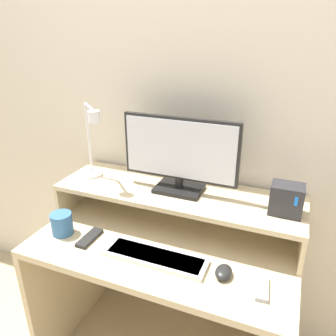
{
  "coord_description": "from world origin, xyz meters",
  "views": [
    {
      "loc": [
        0.46,
        -0.78,
        1.54
      ],
      "look_at": [
        0.0,
        0.34,
        1.03
      ],
      "focal_mm": 35.0,
      "sensor_mm": 36.0,
      "label": 1
    }
  ],
  "objects_px": {
    "router_dock": "(286,199)",
    "remote_control": "(90,238)",
    "keyboard": "(155,257)",
    "monitor": "(180,154)",
    "mug": "(62,224)",
    "mouse": "(224,272)",
    "desk_lamp": "(92,144)",
    "remote_secondary": "(262,288)"
  },
  "relations": [
    {
      "from": "monitor",
      "to": "remote_secondary",
      "type": "height_order",
      "value": "monitor"
    },
    {
      "from": "monitor",
      "to": "mouse",
      "type": "xyz_separation_m",
      "value": [
        0.28,
        -0.28,
        -0.33
      ]
    },
    {
      "from": "keyboard",
      "to": "router_dock",
      "type": "bearing_deg",
      "value": 29.94
    },
    {
      "from": "mug",
      "to": "router_dock",
      "type": "bearing_deg",
      "value": 15.56
    },
    {
      "from": "router_dock",
      "to": "remote_control",
      "type": "xyz_separation_m",
      "value": [
        -0.76,
        -0.25,
        -0.22
      ]
    },
    {
      "from": "remote_secondary",
      "to": "remote_control",
      "type": "bearing_deg",
      "value": 177.98
    },
    {
      "from": "desk_lamp",
      "to": "mouse",
      "type": "xyz_separation_m",
      "value": [
        0.69,
        -0.23,
        -0.34
      ]
    },
    {
      "from": "desk_lamp",
      "to": "remote_secondary",
      "type": "bearing_deg",
      "value": -16.65
    },
    {
      "from": "mouse",
      "to": "remote_secondary",
      "type": "bearing_deg",
      "value": -7.86
    },
    {
      "from": "monitor",
      "to": "mug",
      "type": "bearing_deg",
      "value": -148.01
    },
    {
      "from": "monitor",
      "to": "mug",
      "type": "xyz_separation_m",
      "value": [
        -0.45,
        -0.28,
        -0.29
      ]
    },
    {
      "from": "mouse",
      "to": "mug",
      "type": "xyz_separation_m",
      "value": [
        -0.73,
        0.0,
        0.03
      ]
    },
    {
      "from": "mouse",
      "to": "remote_secondary",
      "type": "relative_size",
      "value": 0.69
    },
    {
      "from": "keyboard",
      "to": "mouse",
      "type": "height_order",
      "value": "mouse"
    },
    {
      "from": "desk_lamp",
      "to": "monitor",
      "type": "bearing_deg",
      "value": 7.02
    },
    {
      "from": "keyboard",
      "to": "mug",
      "type": "bearing_deg",
      "value": 179.13
    },
    {
      "from": "remote_control",
      "to": "monitor",
      "type": "bearing_deg",
      "value": 41.51
    },
    {
      "from": "desk_lamp",
      "to": "remote_control",
      "type": "xyz_separation_m",
      "value": [
        0.1,
        -0.22,
        -0.35
      ]
    },
    {
      "from": "router_dock",
      "to": "remote_control",
      "type": "relative_size",
      "value": 0.88
    },
    {
      "from": "desk_lamp",
      "to": "router_dock",
      "type": "distance_m",
      "value": 0.88
    },
    {
      "from": "desk_lamp",
      "to": "remote_secondary",
      "type": "xyz_separation_m",
      "value": [
        0.83,
        -0.25,
        -0.35
      ]
    },
    {
      "from": "monitor",
      "to": "remote_control",
      "type": "distance_m",
      "value": 0.53
    },
    {
      "from": "keyboard",
      "to": "remote_secondary",
      "type": "height_order",
      "value": "keyboard"
    },
    {
      "from": "router_dock",
      "to": "remote_control",
      "type": "height_order",
      "value": "router_dock"
    },
    {
      "from": "router_dock",
      "to": "mug",
      "type": "distance_m",
      "value": 0.95
    },
    {
      "from": "remote_control",
      "to": "desk_lamp",
      "type": "bearing_deg",
      "value": 114.44
    },
    {
      "from": "monitor",
      "to": "remote_secondary",
      "type": "relative_size",
      "value": 4.17
    },
    {
      "from": "desk_lamp",
      "to": "keyboard",
      "type": "relative_size",
      "value": 0.87
    },
    {
      "from": "remote_secondary",
      "to": "mouse",
      "type": "bearing_deg",
      "value": 172.14
    },
    {
      "from": "keyboard",
      "to": "mouse",
      "type": "xyz_separation_m",
      "value": [
        0.27,
        0.01,
        0.01
      ]
    },
    {
      "from": "keyboard",
      "to": "remote_control",
      "type": "relative_size",
      "value": 2.94
    },
    {
      "from": "mouse",
      "to": "remote_secondary",
      "type": "xyz_separation_m",
      "value": [
        0.14,
        -0.02,
        -0.01
      ]
    },
    {
      "from": "router_dock",
      "to": "keyboard",
      "type": "xyz_separation_m",
      "value": [
        -0.45,
        -0.26,
        -0.22
      ]
    },
    {
      "from": "remote_control",
      "to": "remote_secondary",
      "type": "height_order",
      "value": "same"
    },
    {
      "from": "monitor",
      "to": "router_dock",
      "type": "relative_size",
      "value": 4.15
    },
    {
      "from": "router_dock",
      "to": "remote_secondary",
      "type": "height_order",
      "value": "router_dock"
    },
    {
      "from": "monitor",
      "to": "mug",
      "type": "relative_size",
      "value": 5.23
    },
    {
      "from": "monitor",
      "to": "remote_control",
      "type": "bearing_deg",
      "value": -138.49
    },
    {
      "from": "keyboard",
      "to": "remote_control",
      "type": "xyz_separation_m",
      "value": [
        -0.32,
        0.01,
        -0.0
      ]
    },
    {
      "from": "desk_lamp",
      "to": "mug",
      "type": "relative_size",
      "value": 3.68
    },
    {
      "from": "router_dock",
      "to": "mug",
      "type": "height_order",
      "value": "router_dock"
    },
    {
      "from": "monitor",
      "to": "mug",
      "type": "height_order",
      "value": "monitor"
    }
  ]
}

